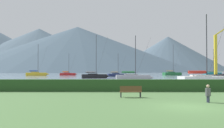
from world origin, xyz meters
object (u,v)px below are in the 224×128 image
object	(u,v)px
sailboat_slip_6	(212,74)
dock_crane	(217,57)
sailboat_slip_2	(204,79)
sailboat_slip_7	(68,74)
person_seated_viewer	(208,93)
sailboat_slip_5	(37,74)
sailboat_slip_0	(94,76)
sailboat_slip_9	(172,73)
sailboat_slip_4	(133,77)
park_bench_near_path	(131,91)
sailboat_slip_3	(117,75)

from	to	relation	value
sailboat_slip_6	dock_crane	size ratio (longest dim) A/B	0.60
sailboat_slip_2	sailboat_slip_7	xyz separation A→B (m)	(-34.22, 62.35, -0.15)
sailboat_slip_2	person_seated_viewer	bearing A→B (deg)	-120.34
sailboat_slip_6	dock_crane	distance (m)	27.53
sailboat_slip_5	sailboat_slip_6	distance (m)	73.32
sailboat_slip_0	sailboat_slip_5	bearing A→B (deg)	120.41
sailboat_slip_0	sailboat_slip_9	xyz separation A→B (m)	(30.31, 36.45, 0.09)
sailboat_slip_7	person_seated_viewer	size ratio (longest dim) A/B	7.47
sailboat_slip_5	dock_crane	size ratio (longest dim) A/B	0.67
sailboat_slip_4	sailboat_slip_7	distance (m)	54.01
sailboat_slip_0	park_bench_near_path	world-z (taller)	sailboat_slip_0
sailboat_slip_6	person_seated_viewer	xyz separation A→B (m)	(-35.59, -86.94, -0.03)
sailboat_slip_3	sailboat_slip_5	world-z (taller)	sailboat_slip_5
sailboat_slip_7	dock_crane	world-z (taller)	dock_crane
sailboat_slip_9	dock_crane	distance (m)	27.22
sailboat_slip_5	sailboat_slip_6	world-z (taller)	sailboat_slip_5
park_bench_near_path	person_seated_viewer	size ratio (longest dim) A/B	1.45
sailboat_slip_5	sailboat_slip_0	bearing A→B (deg)	-61.98
dock_crane	person_seated_viewer	bearing A→B (deg)	-113.47
sailboat_slip_4	sailboat_slip_7	world-z (taller)	sailboat_slip_4
sailboat_slip_7	dock_crane	distance (m)	58.12
sailboat_slip_3	sailboat_slip_4	world-z (taller)	sailboat_slip_4
sailboat_slip_4	sailboat_slip_0	bearing A→B (deg)	121.58
sailboat_slip_2	sailboat_slip_3	size ratio (longest dim) A/B	1.43
person_seated_viewer	dock_crane	size ratio (longest dim) A/B	0.07
sailboat_slip_3	dock_crane	bearing A→B (deg)	-25.55
sailboat_slip_2	park_bench_near_path	size ratio (longest dim) A/B	6.35
sailboat_slip_0	person_seated_viewer	world-z (taller)	sailboat_slip_0
sailboat_slip_6	person_seated_viewer	size ratio (longest dim) A/B	9.06
sailboat_slip_4	park_bench_near_path	bearing A→B (deg)	-98.96
sailboat_slip_2	sailboat_slip_9	distance (m)	64.58
sailboat_slip_0	sailboat_slip_2	bearing A→B (deg)	-64.06
sailboat_slip_3	sailboat_slip_0	bearing A→B (deg)	-123.49
sailboat_slip_5	park_bench_near_path	size ratio (longest dim) A/B	6.94
sailboat_slip_5	dock_crane	xyz separation A→B (m)	(64.08, -18.23, 5.58)
sailboat_slip_2	sailboat_slip_5	world-z (taller)	sailboat_slip_5
person_seated_viewer	sailboat_slip_7	bearing A→B (deg)	104.74
park_bench_near_path	dock_crane	xyz separation A→B (m)	(31.90, 58.40, 5.81)
sailboat_slip_3	person_seated_viewer	distance (m)	68.51
sailboat_slip_5	sailboat_slip_7	world-z (taller)	sailboat_slip_5
sailboat_slip_6	sailboat_slip_4	bearing A→B (deg)	-137.87
sailboat_slip_2	dock_crane	world-z (taller)	dock_crane
sailboat_slip_4	sailboat_slip_7	xyz separation A→B (m)	(-23.71, 48.53, -0.10)
sailboat_slip_3	park_bench_near_path	xyz separation A→B (m)	(0.26, -65.19, -0.06)
sailboat_slip_6	park_bench_near_path	xyz separation A→B (m)	(-40.78, -83.84, -0.18)
park_bench_near_path	person_seated_viewer	bearing A→B (deg)	-34.54
sailboat_slip_7	sailboat_slip_2	bearing A→B (deg)	-64.81
sailboat_slip_2	sailboat_slip_9	world-z (taller)	sailboat_slip_9
sailboat_slip_0	sailboat_slip_2	xyz separation A→B (m)	(20.18, -27.33, 0.08)
sailboat_slip_0	sailboat_slip_4	world-z (taller)	sailboat_slip_0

